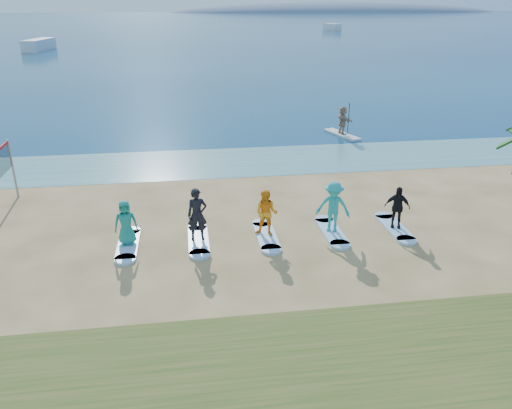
{
  "coord_description": "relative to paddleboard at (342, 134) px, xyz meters",
  "views": [
    {
      "loc": [
        -0.94,
        -14.09,
        7.85
      ],
      "look_at": [
        1.39,
        2.0,
        1.1
      ],
      "focal_mm": 35.0,
      "sensor_mm": 36.0,
      "label": 1
    }
  ],
  "objects": [
    {
      "name": "student_1",
      "position": [
        -9.32,
        -13.3,
        0.96
      ],
      "size": [
        0.71,
        0.5,
        1.86
      ],
      "primitive_type": "imported",
      "rotation": [
        0.0,
        0.0,
        0.09
      ],
      "color": "black",
      "rests_on": "surfboard_1"
    },
    {
      "name": "surfboard_3",
      "position": [
        -4.53,
        -13.3,
        -0.01
      ],
      "size": [
        0.7,
        2.2,
        0.09
      ],
      "primitive_type": "cube",
      "color": "#A2D2FB",
      "rests_on": "ground"
    },
    {
      "name": "surfboard_2",
      "position": [
        -6.92,
        -13.3,
        -0.01
      ],
      "size": [
        0.7,
        2.2,
        0.09
      ],
      "primitive_type": "cube",
      "color": "#A2D2FB",
      "rests_on": "ground"
    },
    {
      "name": "paddleboard",
      "position": [
        0.0,
        0.0,
        0.0
      ],
      "size": [
        1.61,
        3.07,
        0.12
      ],
      "primitive_type": "cube",
      "rotation": [
        0.0,
        0.0,
        0.32
      ],
      "color": "silver",
      "rests_on": "ground"
    },
    {
      "name": "ground",
      "position": [
        -8.62,
        -14.89,
        -0.06
      ],
      "size": [
        600.0,
        600.0,
        0.0
      ],
      "primitive_type": "plane",
      "color": "tan",
      "rests_on": "ground"
    },
    {
      "name": "student_4",
      "position": [
        -2.14,
        -13.3,
        0.8
      ],
      "size": [
        0.98,
        0.67,
        1.55
      ],
      "primitive_type": "imported",
      "rotation": [
        0.0,
        0.0,
        -0.36
      ],
      "color": "black",
      "rests_on": "surfboard_4"
    },
    {
      "name": "student_3",
      "position": [
        -4.53,
        -13.3,
        0.96
      ],
      "size": [
        1.38,
        1.1,
        1.86
      ],
      "primitive_type": "imported",
      "rotation": [
        0.0,
        0.0,
        -0.4
      ],
      "color": "teal",
      "rests_on": "surfboard_3"
    },
    {
      "name": "boat_offshore_b",
      "position": [
        30.02,
        105.05,
        -0.06
      ],
      "size": [
        3.77,
        5.92,
        1.68
      ],
      "primitive_type": "cube",
      "rotation": [
        0.0,
        0.0,
        0.35
      ],
      "color": "silver",
      "rests_on": "ground"
    },
    {
      "name": "surfboard_1",
      "position": [
        -9.32,
        -13.3,
        -0.01
      ],
      "size": [
        0.7,
        2.2,
        0.09
      ],
      "primitive_type": "cube",
      "color": "#A2D2FB",
      "rests_on": "ground"
    },
    {
      "name": "student_0",
      "position": [
        -11.71,
        -13.3,
        0.81
      ],
      "size": [
        0.8,
        0.56,
        1.57
      ],
      "primitive_type": "imported",
      "rotation": [
        0.0,
        0.0,
        0.08
      ],
      "color": "#1C8877",
      "rests_on": "surfboard_0"
    },
    {
      "name": "student_2",
      "position": [
        -6.92,
        -13.3,
        0.86
      ],
      "size": [
        0.99,
        0.9,
        1.67
      ],
      "primitive_type": "imported",
      "rotation": [
        0.0,
        0.0,
        -0.41
      ],
      "color": "#FF9E1A",
      "rests_on": "surfboard_2"
    },
    {
      "name": "island_ridge",
      "position": [
        86.38,
        285.11,
        -0.06
      ],
      "size": [
        220.0,
        56.0,
        18.0
      ],
      "primitive_type": "ellipsoid",
      "color": "slate",
      "rests_on": "ground"
    },
    {
      "name": "boat_offshore_a",
      "position": [
        -32.1,
        58.97,
        -0.06
      ],
      "size": [
        3.7,
        8.2,
        1.77
      ],
      "primitive_type": "cube",
      "rotation": [
        0.0,
        0.0,
        -0.17
      ],
      "color": "silver",
      "rests_on": "ground"
    },
    {
      "name": "ocean",
      "position": [
        -8.62,
        145.11,
        -0.05
      ],
      "size": [
        600.0,
        600.0,
        0.0
      ],
      "primitive_type": "plane",
      "color": "navy",
      "rests_on": "ground"
    },
    {
      "name": "surfboard_4",
      "position": [
        -2.14,
        -13.3,
        -0.01
      ],
      "size": [
        0.7,
        2.2,
        0.09
      ],
      "primitive_type": "cube",
      "color": "#A2D2FB",
      "rests_on": "ground"
    },
    {
      "name": "shallow_water",
      "position": [
        -8.62,
        -4.39,
        -0.05
      ],
      "size": [
        600.0,
        600.0,
        0.0
      ],
      "primitive_type": "plane",
      "color": "teal",
      "rests_on": "ground"
    },
    {
      "name": "surfboard_0",
      "position": [
        -11.71,
        -13.3,
        -0.01
      ],
      "size": [
        0.7,
        2.2,
        0.09
      ],
      "primitive_type": "cube",
      "color": "#A2D2FB",
      "rests_on": "ground"
    },
    {
      "name": "paddleboarder",
      "position": [
        0.0,
        0.0,
        0.89
      ],
      "size": [
        0.81,
        1.62,
        1.67
      ],
      "primitive_type": "imported",
      "rotation": [
        0.0,
        0.0,
        1.78
      ],
      "color": "tan",
      "rests_on": "paddleboard"
    }
  ]
}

